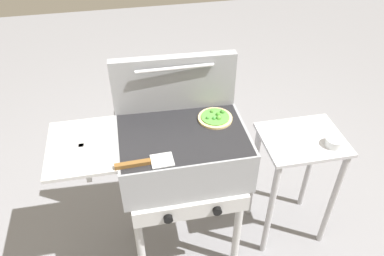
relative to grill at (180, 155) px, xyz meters
The scene contains 7 objects.
ground_plane 0.76m from the grill, 17.39° to the left, with size 8.00×8.00×0.00m, color gray.
grill is the anchor object (origin of this frame).
grill_lid_open 0.37m from the grill, 86.33° to the left, with size 0.63×0.09×0.30m.
pizza_veggie 0.26m from the grill, 21.01° to the left, with size 0.18×0.18×0.03m.
spatula 0.30m from the grill, 135.88° to the right, with size 0.26×0.09×0.02m.
prep_table 0.71m from the grill, ahead, with size 0.44×0.36×0.76m.
topping_bowl_near 0.81m from the grill, ahead, with size 0.10×0.10×0.04m.
Camera 1 is at (-0.23, -1.41, 2.08)m, focal length 35.49 mm.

